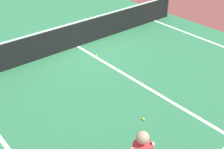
{
  "coord_description": "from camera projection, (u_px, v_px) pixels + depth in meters",
  "views": [
    {
      "loc": [
        -5.41,
        -8.48,
        4.8
      ],
      "look_at": [
        -1.38,
        -3.63,
        1.0
      ],
      "focal_mm": 47.96,
      "sensor_mm": 36.0,
      "label": 1
    }
  ],
  "objects": [
    {
      "name": "ground_plane",
      "position": [
        78.0,
        46.0,
        11.03
      ],
      "size": [
        60.0,
        60.0,
        0.0
      ],
      "primitive_type": "plane",
      "color": "brown"
    },
    {
      "name": "court_surface_inbounds",
      "position": [
        78.0,
        46.0,
        11.02
      ],
      "size": [
        10.62,
        24.4,
        0.0
      ],
      "primitive_type": "cube",
      "color": "#2D7247",
      "rests_on": "ground_plane"
    },
    {
      "name": "line_center_service",
      "position": [
        138.0,
        82.0,
        8.92
      ],
      "size": [
        0.1,
        6.4,
        0.01
      ],
      "primitive_type": "cube",
      "color": "white",
      "rests_on": "ground_plane"
    },
    {
      "name": "net",
      "position": [
        77.0,
        34.0,
        10.77
      ],
      "size": [
        9.9,
        0.09,
        1.07
      ],
      "color": "#33383D",
      "rests_on": "ground_plane"
    },
    {
      "name": "tennis_ball_mid_court",
      "position": [
        143.0,
        119.0,
        7.4
      ],
      "size": [
        0.07,
        0.07,
        0.07
      ],
      "primitive_type": "sphere",
      "color": "#CCE033",
      "rests_on": "ground_plane"
    },
    {
      "name": "tennis_ball_near_net",
      "position": [
        96.0,
        55.0,
        10.34
      ],
      "size": [
        0.07,
        0.07,
        0.07
      ],
      "primitive_type": "sphere",
      "color": "#CCE033",
      "rests_on": "ground_plane"
    }
  ]
}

